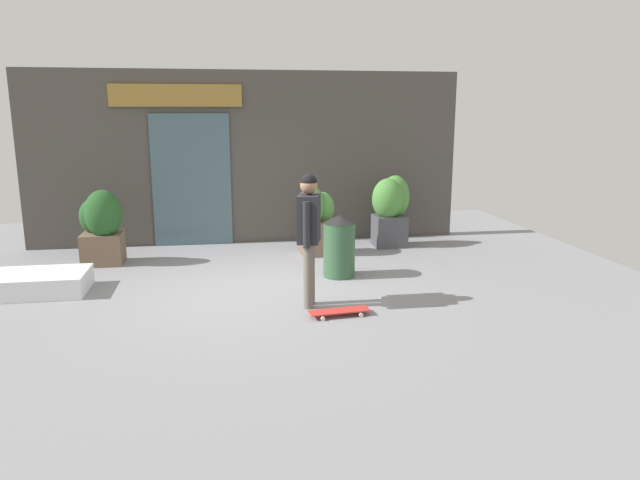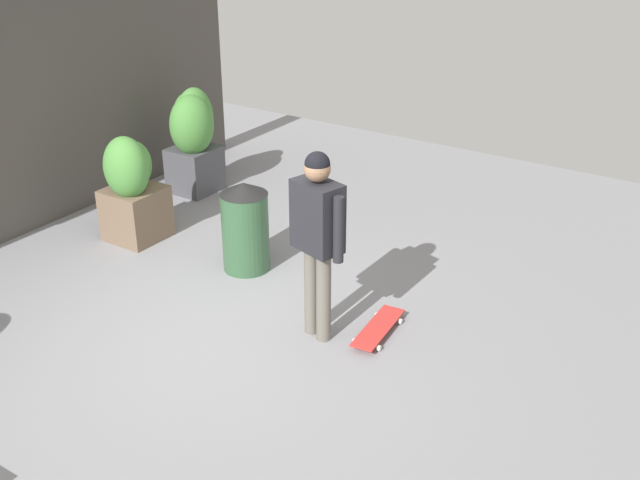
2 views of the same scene
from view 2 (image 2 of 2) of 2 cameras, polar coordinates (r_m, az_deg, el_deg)
ground_plane at (r=7.06m, az=-8.46°, el=-6.97°), size 12.00×12.00×0.00m
skateboarder at (r=6.48m, az=-0.19°, el=0.96°), size 0.36×0.59×1.74m
skateboard at (r=6.99m, az=4.32°, el=-6.49°), size 0.79×0.32×0.08m
planter_box_left at (r=9.96m, az=-9.39°, el=7.70°), size 0.74×0.61×1.33m
planter_box_right at (r=8.76m, az=-13.72°, el=3.75°), size 0.65×0.61×1.24m
trash_bin at (r=7.93m, az=-5.56°, el=1.02°), size 0.50×0.50×0.96m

